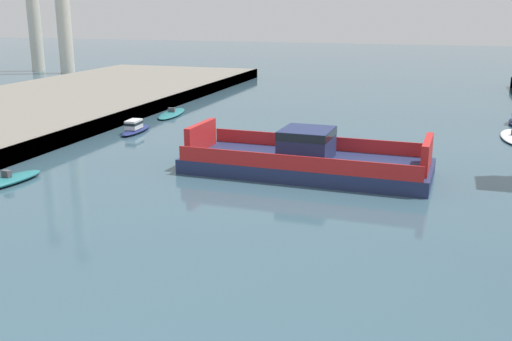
{
  "coord_description": "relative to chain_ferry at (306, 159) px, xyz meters",
  "views": [
    {
      "loc": [
        11.3,
        -13.12,
        12.28
      ],
      "look_at": [
        0.0,
        22.31,
        2.0
      ],
      "focal_mm": 41.48,
      "sensor_mm": 36.0,
      "label": 1
    }
  ],
  "objects": [
    {
      "name": "chain_ferry",
      "position": [
        0.0,
        0.0,
        0.0
      ],
      "size": [
        18.9,
        7.82,
        3.44
      ],
      "color": "navy",
      "rests_on": "ground"
    },
    {
      "name": "moored_boat_near_left",
      "position": [
        -20.84,
        19.87,
        -0.86
      ],
      "size": [
        3.33,
        8.0,
        0.88
      ],
      "color": "#237075",
      "rests_on": "ground"
    },
    {
      "name": "moored_boat_far_left",
      "position": [
        -19.96,
        9.49,
        -0.56
      ],
      "size": [
        2.02,
        5.79,
        1.37
      ],
      "color": "navy",
      "rests_on": "ground"
    },
    {
      "name": "moored_boat_far_right",
      "position": [
        -19.84,
        -9.45,
        -0.79
      ],
      "size": [
        2.72,
        6.27,
        1.02
      ],
      "color": "#237075",
      "rests_on": "ground"
    }
  ]
}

